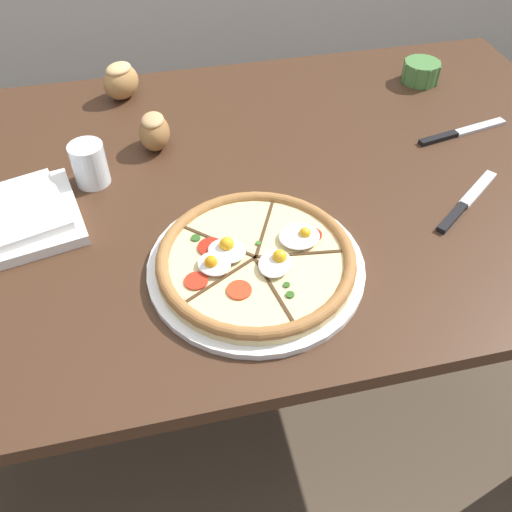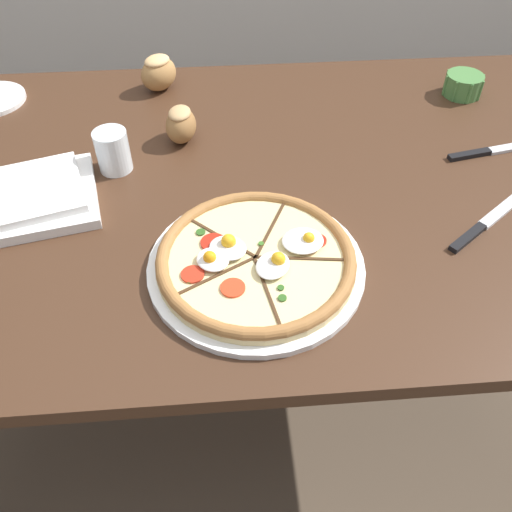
{
  "view_description": "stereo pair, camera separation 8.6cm",
  "coord_description": "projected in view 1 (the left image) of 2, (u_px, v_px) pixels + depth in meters",
  "views": [
    {
      "loc": [
        -0.14,
        -0.82,
        1.42
      ],
      "look_at": [
        -0.01,
        -0.23,
        0.8
      ],
      "focal_mm": 38.0,
      "sensor_mm": 36.0,
      "label": 1
    },
    {
      "loc": [
        -0.06,
        -0.83,
        1.42
      ],
      "look_at": [
        -0.01,
        -0.23,
        0.8
      ],
      "focal_mm": 38.0,
      "sensor_mm": 36.0,
      "label": 2
    }
  ],
  "objects": [
    {
      "name": "ramekin_bowl",
      "position": [
        421.0,
        71.0,
        1.29
      ],
      "size": [
        0.09,
        0.09,
        0.05
      ],
      "color": "#4C8442",
      "rests_on": "dining_table"
    },
    {
      "name": "knife_main",
      "position": [
        467.0,
        201.0,
        0.99
      ],
      "size": [
        0.18,
        0.14,
        0.01
      ],
      "rotation": [
        0.0,
        0.0,
        0.65
      ],
      "color": "silver",
      "rests_on": "dining_table"
    },
    {
      "name": "ground_plane",
      "position": [
        242.0,
        389.0,
        1.6
      ],
      "size": [
        12.0,
        12.0,
        0.0
      ],
      "primitive_type": "plane",
      "color": "brown"
    },
    {
      "name": "bread_piece_mid",
      "position": [
        121.0,
        80.0,
        1.23
      ],
      "size": [
        0.11,
        0.11,
        0.08
      ],
      "rotation": [
        0.0,
        0.0,
        0.79
      ],
      "color": "#B27F47",
      "rests_on": "dining_table"
    },
    {
      "name": "dining_table",
      "position": [
        236.0,
        216.0,
        1.11
      ],
      "size": [
        1.57,
        0.94,
        0.77
      ],
      "color": "#422819",
      "rests_on": "ground_plane"
    },
    {
      "name": "water_glass",
      "position": [
        90.0,
        166.0,
        1.01
      ],
      "size": [
        0.06,
        0.06,
        0.08
      ],
      "color": "white",
      "rests_on": "dining_table"
    },
    {
      "name": "knife_spare",
      "position": [
        462.0,
        132.0,
        1.15
      ],
      "size": [
        0.22,
        0.06,
        0.01
      ],
      "rotation": [
        0.0,
        0.0,
        0.2
      ],
      "color": "silver",
      "rests_on": "dining_table"
    },
    {
      "name": "pizza",
      "position": [
        256.0,
        261.0,
        0.87
      ],
      "size": [
        0.35,
        0.35,
        0.05
      ],
      "color": "white",
      "rests_on": "dining_table"
    },
    {
      "name": "napkin_folded",
      "position": [
        5.0,
        220.0,
        0.94
      ],
      "size": [
        0.28,
        0.25,
        0.04
      ],
      "rotation": [
        0.0,
        0.0,
        0.21
      ],
      "color": "white",
      "rests_on": "dining_table"
    },
    {
      "name": "bread_piece_near",
      "position": [
        154.0,
        131.0,
        1.09
      ],
      "size": [
        0.08,
        0.09,
        0.07
      ],
      "rotation": [
        0.0,
        0.0,
        1.39
      ],
      "color": "olive",
      "rests_on": "dining_table"
    }
  ]
}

